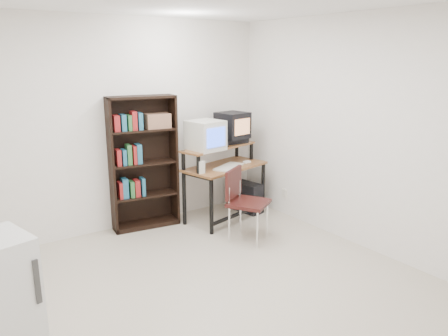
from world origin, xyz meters
TOP-DOWN VIEW (x-y plane):
  - floor at (0.00, 0.00)m, footprint 4.00×4.00m
  - back_wall at (0.00, 2.00)m, footprint 4.00×0.01m
  - front_wall at (0.00, -2.00)m, footprint 4.00×0.01m
  - right_wall at (2.00, 0.00)m, footprint 0.01×4.00m
  - computer_desk at (1.21, 1.50)m, footprint 1.22×0.81m
  - crt_monitor at (0.95, 1.53)m, footprint 0.45×0.46m
  - vcr at (1.48, 1.66)m, footprint 0.37×0.27m
  - crt_tv at (1.47, 1.66)m, footprint 0.43×0.42m
  - cd_spindle at (1.24, 1.53)m, footprint 0.13×0.13m
  - keyboard at (1.20, 1.36)m, footprint 0.51×0.40m
  - mousepad at (1.55, 1.44)m, footprint 0.28×0.26m
  - mouse at (1.55, 1.44)m, footprint 0.11×0.07m
  - desk_speaker at (0.75, 1.33)m, footprint 0.08×0.08m
  - pc_tower at (1.63, 1.53)m, footprint 0.27×0.47m
  - school_chair at (0.99, 0.79)m, footprint 0.59×0.59m
  - bookshelf at (0.22, 1.85)m, footprint 0.87×0.39m
  - wall_outlet at (1.99, 1.15)m, footprint 0.02×0.08m

SIDE VIEW (x-z plane):
  - floor at x=0.00m, z-range -0.01..0.00m
  - pc_tower at x=1.63m, z-range 0.00..0.42m
  - wall_outlet at x=1.99m, z-range 0.24..0.36m
  - school_chair at x=0.99m, z-range 0.10..0.96m
  - computer_desk at x=1.21m, z-range 0.19..1.17m
  - mousepad at x=1.55m, z-range 0.72..0.73m
  - keyboard at x=1.20m, z-range 0.72..0.75m
  - mouse at x=1.55m, z-range 0.73..0.76m
  - desk_speaker at x=0.75m, z-range 0.72..0.89m
  - bookshelf at x=0.22m, z-range 0.03..1.70m
  - cd_spindle at x=1.24m, z-range 0.97..1.02m
  - vcr at x=1.48m, z-range 0.97..1.05m
  - crt_monitor at x=0.95m, z-range 0.97..1.35m
  - crt_tv at x=1.47m, z-range 1.05..1.40m
  - back_wall at x=0.00m, z-range 0.00..2.60m
  - front_wall at x=0.00m, z-range 0.00..2.60m
  - right_wall at x=2.00m, z-range 0.00..2.60m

